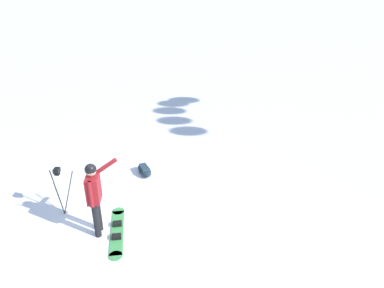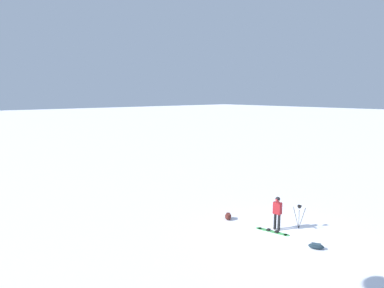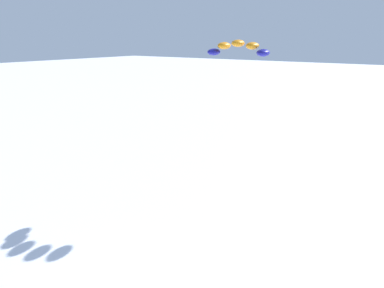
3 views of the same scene
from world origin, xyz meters
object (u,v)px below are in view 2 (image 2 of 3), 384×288
snowboarder (277,210)px  snowboard (273,231)px  gear_bag_small (228,216)px  gear_bag_large (316,246)px  camera_tripod (299,212)px

snowboarder → snowboard: size_ratio=1.00×
gear_bag_small → snowboard: bearing=-81.8°
snowboarder → snowboard: snowboarder is taller
gear_bag_large → gear_bag_small: 5.21m
snowboarder → gear_bag_large: 2.75m
snowboard → camera_tripod: size_ratio=1.42×
snowboard → camera_tripod: (1.41, -0.58, 0.87)m
snowboarder → gear_bag_small: snowboarder is taller
snowboard → snowboarder: bearing=4.7°
gear_bag_large → camera_tripod: bearing=50.6°
gear_bag_small → snowboarder: bearing=-73.9°
snowboard → camera_tripod: camera_tripod is taller
snowboarder → gear_bag_large: size_ratio=2.33×
camera_tripod → gear_bag_small: bearing=118.7°
snowboard → gear_bag_small: 2.74m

